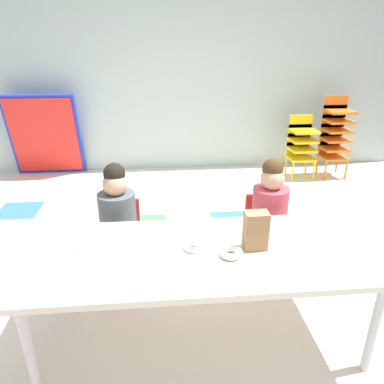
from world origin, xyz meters
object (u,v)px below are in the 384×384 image
at_px(craft_table, 202,258).
at_px(seated_child_near_camera, 118,213).
at_px(paper_plate_center_table, 89,249).
at_px(paper_plate_near_edge, 193,250).
at_px(kid_chair_orange_stack, 335,133).
at_px(donut_powdered_loose, 231,253).
at_px(donut_powdered_on_plate, 193,247).
at_px(paper_bag_brown, 256,231).
at_px(seated_child_middle_seat, 269,207).
at_px(kid_chair_yellow_stack, 301,143).
at_px(folded_activity_table, 45,136).

distance_m(craft_table, seated_child_near_camera, 0.81).
bearing_deg(paper_plate_center_table, seated_child_near_camera, 79.19).
relative_size(paper_plate_near_edge, paper_plate_center_table, 1.00).
bearing_deg(kid_chair_orange_stack, donut_powdered_loose, -124.68).
height_order(kid_chair_orange_stack, donut_powdered_on_plate, kid_chair_orange_stack).
bearing_deg(paper_bag_brown, seated_child_near_camera, 143.25).
bearing_deg(paper_plate_near_edge, seated_child_near_camera, 127.86).
bearing_deg(donut_powdered_loose, kid_chair_orange_stack, 55.32).
relative_size(paper_bag_brown, paper_plate_near_edge, 1.22).
xyz_separation_m(seated_child_middle_seat, donut_powdered_loose, (-0.42, -0.68, 0.07)).
relative_size(seated_child_near_camera, paper_plate_near_edge, 5.10).
bearing_deg(paper_plate_near_edge, paper_plate_center_table, 173.50).
bearing_deg(seated_child_middle_seat, donut_powdered_loose, -121.66).
bearing_deg(seated_child_near_camera, donut_powdered_on_plate, -52.14).
bearing_deg(kid_chair_yellow_stack, paper_bag_brown, -116.20).
height_order(seated_child_near_camera, paper_bag_brown, seated_child_near_camera).
bearing_deg(donut_powdered_loose, seated_child_middle_seat, 58.34).
bearing_deg(donut_powdered_on_plate, folded_activity_table, 118.56).
xyz_separation_m(craft_table, paper_bag_brown, (0.30, 0.01, 0.16)).
distance_m(paper_bag_brown, paper_plate_near_edge, 0.36).
height_order(craft_table, donut_powdered_on_plate, donut_powdered_on_plate).
bearing_deg(paper_bag_brown, folded_activity_table, 123.36).
bearing_deg(donut_powdered_on_plate, seated_child_near_camera, 127.86).
xyz_separation_m(craft_table, paper_plate_center_table, (-0.63, 0.08, 0.05)).
xyz_separation_m(kid_chair_yellow_stack, folded_activity_table, (-3.32, 0.34, 0.08)).
distance_m(seated_child_middle_seat, donut_powdered_on_plate, 0.87).
xyz_separation_m(craft_table, donut_powdered_loose, (0.15, -0.06, 0.07)).
bearing_deg(craft_table, kid_chair_orange_stack, 52.61).
xyz_separation_m(craft_table, seated_child_middle_seat, (0.57, 0.62, -0.00)).
distance_m(paper_bag_brown, donut_powdered_on_plate, 0.36).
xyz_separation_m(folded_activity_table, paper_plate_near_edge, (1.65, -3.03, 0.07)).
relative_size(seated_child_near_camera, donut_powdered_on_plate, 8.74).
distance_m(kid_chair_yellow_stack, kid_chair_orange_stack, 0.45).
distance_m(seated_child_middle_seat, kid_chair_orange_stack, 2.55).
bearing_deg(donut_powdered_loose, donut_powdered_on_plate, 159.93).
distance_m(folded_activity_table, paper_plate_near_edge, 3.45).
bearing_deg(folded_activity_table, paper_plate_center_table, -70.15).
bearing_deg(seated_child_near_camera, folded_activity_table, 115.89).
xyz_separation_m(craft_table, folded_activity_table, (-1.70, 3.04, -0.02)).
height_order(seated_child_near_camera, kid_chair_orange_stack, kid_chair_orange_stack).
height_order(craft_table, paper_plate_near_edge, paper_plate_near_edge).
distance_m(donut_powdered_on_plate, donut_powdered_loose, 0.21).
relative_size(craft_table, seated_child_middle_seat, 2.08).
xyz_separation_m(donut_powdered_on_plate, donut_powdered_loose, (0.20, -0.07, -0.00)).
bearing_deg(paper_bag_brown, paper_plate_near_edge, 179.33).
bearing_deg(donut_powdered_loose, seated_child_near_camera, 134.63).
bearing_deg(folded_activity_table, kid_chair_orange_stack, -5.21).
distance_m(craft_table, seated_child_middle_seat, 0.84).
distance_m(kid_chair_yellow_stack, donut_powdered_loose, 3.13).
distance_m(seated_child_near_camera, donut_powdered_on_plate, 0.78).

